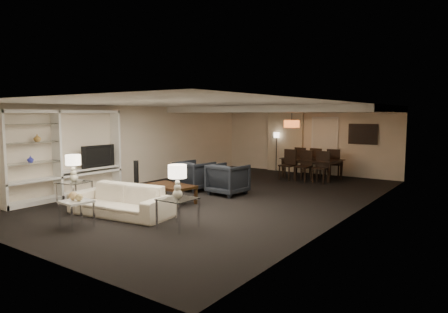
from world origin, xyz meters
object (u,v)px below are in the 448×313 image
at_px(coffee_table, 170,194).
at_px(chair_fl, 303,161).
at_px(table_lamp_left, 73,168).
at_px(chair_nr, 320,167).
at_px(vase_amber, 37,138).
at_px(chair_nl, 287,165).
at_px(armchair_left, 195,175).
at_px(television, 96,156).
at_px(floor_speaker, 136,177).
at_px(pendant_light, 292,124).
at_px(sofa, 120,200).
at_px(marble_table, 77,214).
at_px(chair_fr, 334,163).
at_px(armchair_right, 228,179).
at_px(side_table_left, 74,194).
at_px(side_table_right, 178,213).
at_px(chair_nm, 303,166).
at_px(vase_blue, 30,159).
at_px(chair_fm, 318,162).
at_px(floor_lamp, 276,152).
at_px(table_lamp_right, 177,182).
at_px(dining_table, 311,169).

relative_size(coffee_table, chair_fl, 1.24).
distance_m(table_lamp_left, chair_nr, 7.57).
relative_size(vase_amber, chair_nl, 0.18).
distance_m(armchair_left, television, 2.88).
bearing_deg(chair_nl, floor_speaker, -113.74).
relative_size(pendant_light, television, 0.48).
height_order(sofa, marble_table, sofa).
bearing_deg(marble_table, vase_amber, 164.15).
bearing_deg(sofa, chair_nl, 75.36).
relative_size(sofa, vase_amber, 12.87).
bearing_deg(chair_fl, chair_fr, -172.47).
distance_m(armchair_right, side_table_left, 4.02).
height_order(chair_nr, chair_fr, same).
distance_m(pendant_light, side_table_right, 6.76).
height_order(coffee_table, chair_nm, chair_nm).
bearing_deg(vase_blue, table_lamp_left, 30.27).
relative_size(side_table_left, chair_nm, 0.62).
xyz_separation_m(vase_blue, chair_nm, (4.02, 7.16, -0.62)).
relative_size(floor_speaker, chair_fl, 0.91).
height_order(chair_fm, floor_lamp, floor_lamp).
bearing_deg(chair_nr, marble_table, -104.05).
xyz_separation_m(coffee_table, side_table_left, (-1.70, -1.60, 0.07)).
height_order(television, vase_blue, television).
distance_m(sofa, chair_nm, 6.75).
relative_size(table_lamp_left, chair_nl, 0.64).
relative_size(sofa, television, 2.17).
xyz_separation_m(vase_blue, chair_nl, (3.42, 7.16, -0.62)).
relative_size(table_lamp_right, chair_fm, 0.64).
bearing_deg(chair_nl, armchair_left, -109.28).
bearing_deg(side_table_left, floor_lamp, 81.68).
relative_size(coffee_table, table_lamp_left, 1.94).
bearing_deg(side_table_left, armchair_left, 71.57).
bearing_deg(table_lamp_right, chair_fr, 87.97).
height_order(pendant_light, chair_nl, pendant_light).
height_order(armchair_right, floor_lamp, floor_lamp).
bearing_deg(armchair_left, pendant_light, -109.37).
relative_size(chair_nm, chair_nr, 1.00).
height_order(table_lamp_left, marble_table, table_lamp_left).
distance_m(floor_speaker, dining_table, 6.11).
distance_m(table_lamp_right, television, 4.52).
height_order(side_table_right, television, television).
bearing_deg(side_table_right, armchair_left, 124.88).
height_order(floor_speaker, chair_fm, chair_fm).
relative_size(armchair_left, chair_nr, 0.92).
height_order(armchair_right, dining_table, armchair_right).
relative_size(coffee_table, dining_table, 0.65).
bearing_deg(chair_fl, pendant_light, 105.21).
xyz_separation_m(vase_blue, vase_amber, (0.00, 0.20, 0.51)).
xyz_separation_m(vase_blue, chair_fr, (4.62, 8.46, -0.62)).
height_order(armchair_right, chair_nr, chair_nr).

